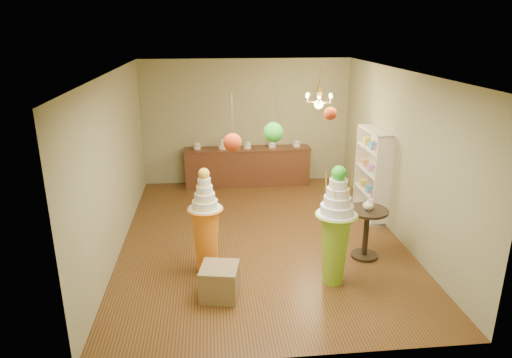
{
  "coord_description": "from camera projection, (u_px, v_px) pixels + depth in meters",
  "views": [
    {
      "loc": [
        -0.88,
        -7.62,
        3.73
      ],
      "look_at": [
        -0.1,
        0.0,
        1.14
      ],
      "focal_mm": 32.0,
      "sensor_mm": 36.0,
      "label": 1
    }
  ],
  "objects": [
    {
      "name": "pedestal_green",
      "position": [
        335.0,
        234.0,
        6.73
      ],
      "size": [
        0.78,
        0.78,
        1.86
      ],
      "rotation": [
        0.0,
        0.0,
        0.43
      ],
      "color": "#84B828",
      "rests_on": "floor"
    },
    {
      "name": "pom_green_mid",
      "position": [
        273.0,
        132.0,
        6.68
      ],
      "size": [
        0.3,
        0.3,
        0.9
      ],
      "color": "#444131",
      "rests_on": "ceiling"
    },
    {
      "name": "pom_red_right",
      "position": [
        330.0,
        113.0,
        5.44
      ],
      "size": [
        0.16,
        0.16,
        0.35
      ],
      "color": "#444131",
      "rests_on": "ceiling"
    },
    {
      "name": "wall_right",
      "position": [
        399.0,
        155.0,
        8.22
      ],
      "size": [
        0.04,
        6.5,
        3.0
      ],
      "primitive_type": "cube",
      "color": "#94936A",
      "rests_on": "ground"
    },
    {
      "name": "vase",
      "position": [
        368.0,
        204.0,
        7.44
      ],
      "size": [
        0.2,
        0.2,
        0.19
      ],
      "primitive_type": "imported",
      "rotation": [
        0.0,
        0.0,
        0.11
      ],
      "color": "silver",
      "rests_on": "round_table"
    },
    {
      "name": "ceiling",
      "position": [
        262.0,
        72.0,
        7.5
      ],
      "size": [
        6.5,
        6.5,
        0.0
      ],
      "primitive_type": "plane",
      "rotation": [
        3.14,
        0.0,
        0.0
      ],
      "color": "silver",
      "rests_on": "ground"
    },
    {
      "name": "shelving_unit",
      "position": [
        372.0,
        174.0,
        9.15
      ],
      "size": [
        0.33,
        1.2,
        1.8
      ],
      "color": "silver",
      "rests_on": "floor"
    },
    {
      "name": "floor",
      "position": [
        261.0,
        237.0,
        8.46
      ],
      "size": [
        6.5,
        6.5,
        0.0
      ],
      "primitive_type": "plane",
      "color": "#553517",
      "rests_on": "ground"
    },
    {
      "name": "pedestal_orange",
      "position": [
        206.0,
        232.0,
        7.05
      ],
      "size": [
        0.57,
        0.57,
        1.73
      ],
      "rotation": [
        0.0,
        0.0,
        -0.13
      ],
      "color": "orange",
      "rests_on": "floor"
    },
    {
      "name": "round_table",
      "position": [
        366.0,
        226.0,
        7.57
      ],
      "size": [
        0.75,
        0.75,
        0.87
      ],
      "rotation": [
        0.0,
        0.0,
        -0.12
      ],
      "color": "black",
      "rests_on": "floor"
    },
    {
      "name": "chandelier",
      "position": [
        319.0,
        102.0,
        8.97
      ],
      "size": [
        0.75,
        0.75,
        0.85
      ],
      "rotation": [
        0.0,
        0.0,
        0.28
      ],
      "color": "#E3A750",
      "rests_on": "ceiling"
    },
    {
      "name": "wall_front",
      "position": [
        296.0,
        243.0,
        4.92
      ],
      "size": [
        5.0,
        0.04,
        3.0
      ],
      "primitive_type": "cube",
      "color": "#94936A",
      "rests_on": "ground"
    },
    {
      "name": "burlap_riser",
      "position": [
        220.0,
        282.0,
        6.54
      ],
      "size": [
        0.61,
        0.61,
        0.48
      ],
      "primitive_type": "cube",
      "rotation": [
        0.0,
        0.0,
        -0.19
      ],
      "color": "olive",
      "rests_on": "floor"
    },
    {
      "name": "pom_red_left",
      "position": [
        233.0,
        142.0,
        5.81
      ],
      "size": [
        0.24,
        0.24,
        0.81
      ],
      "color": "#444131",
      "rests_on": "ceiling"
    },
    {
      "name": "sideboard",
      "position": [
        247.0,
        166.0,
        11.11
      ],
      "size": [
        3.04,
        0.54,
        1.16
      ],
      "color": "#522B19",
      "rests_on": "floor"
    },
    {
      "name": "wall_left",
      "position": [
        115.0,
        164.0,
        7.74
      ],
      "size": [
        0.04,
        6.5,
        3.0
      ],
      "primitive_type": "cube",
      "color": "#94936A",
      "rests_on": "ground"
    },
    {
      "name": "wall_back",
      "position": [
        246.0,
        122.0,
        11.04
      ],
      "size": [
        5.0,
        0.04,
        3.0
      ],
      "primitive_type": "cube",
      "color": "#94936A",
      "rests_on": "ground"
    }
  ]
}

